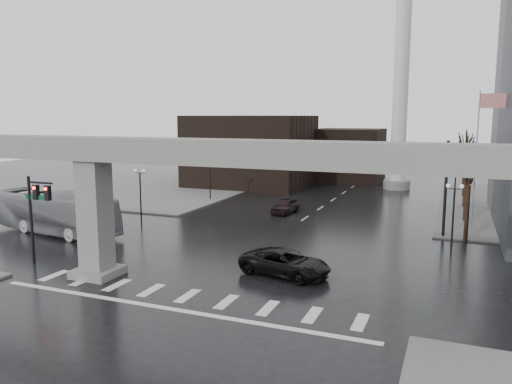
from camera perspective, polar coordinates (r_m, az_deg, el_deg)
ground at (r=29.50m, az=-6.83°, el=-11.07°), size 160.00×160.00×0.00m
sidewalk_nw at (r=72.74m, az=-11.14°, el=0.72°), size 28.00×36.00×0.15m
elevated_guideway at (r=27.35m, az=-4.77°, el=2.23°), size 48.00×2.60×8.70m
building_far_left at (r=71.92m, az=-0.54°, el=4.74°), size 16.00×14.00×10.00m
building_far_mid at (r=78.05m, az=10.51°, el=4.17°), size 10.00×10.00×8.00m
smokestack at (r=70.74m, az=16.20°, el=11.10°), size 3.60×3.60×30.00m
signal_mast_arm at (r=43.49m, az=15.96°, el=2.92°), size 12.12×0.43×8.00m
signal_left_pole at (r=36.22m, az=-23.80°, el=-1.39°), size 2.30×0.30×6.00m
flagpole_assembly at (r=46.36m, az=24.27°, el=4.94°), size 2.06×0.12×12.00m
lamp_right_0 at (r=38.80m, az=21.66°, el=-1.53°), size 1.22×0.32×5.11m
lamp_right_1 at (r=52.66m, az=21.82°, el=1.00°), size 1.22×0.32×5.11m
lamp_right_2 at (r=66.57m, az=21.91°, el=2.48°), size 1.22×0.32×5.11m
lamp_left_0 at (r=47.29m, az=-13.09°, el=0.59°), size 1.22×0.32×5.11m
lamp_left_1 at (r=59.19m, az=-5.30°, el=2.37°), size 1.22×0.32×5.11m
lamp_left_2 at (r=71.85m, az=-0.17°, el=3.52°), size 1.22×0.32×5.11m
tree_right_0 at (r=42.89m, az=23.04°, el=-1.62°), size 1.09×1.58×7.50m
tree_right_1 at (r=50.78m, az=22.92°, el=-0.04°), size 1.09×1.61×7.67m
tree_right_2 at (r=58.71m, az=22.84°, el=1.12°), size 1.10×1.63×7.85m
tree_right_3 at (r=66.65m, az=22.77°, el=2.01°), size 1.11×1.66×8.02m
tree_right_4 at (r=74.60m, az=22.72°, el=2.70°), size 1.12×1.69×8.19m
pickup_truck at (r=31.70m, az=3.34°, el=-8.07°), size 6.25×3.79×1.62m
city_bus at (r=45.74m, az=-21.89°, el=-2.20°), size 13.25×5.19×3.60m
far_car at (r=51.65m, az=3.37°, el=-1.56°), size 2.10×4.63×1.54m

